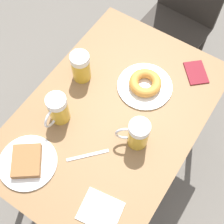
# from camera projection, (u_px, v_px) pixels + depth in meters

# --- Properties ---
(ground_plane) EXTENTS (8.00, 8.00, 0.00)m
(ground_plane) POSITION_uv_depth(u_px,v_px,m) (112.00, 167.00, 1.98)
(ground_plane) COLOR #666059
(table) EXTENTS (0.71, 1.04, 0.73)m
(table) POSITION_uv_depth(u_px,v_px,m) (112.00, 121.00, 1.39)
(table) COLOR olive
(table) RESTS_ON ground_plane
(chair) EXTENTS (0.42, 0.42, 0.91)m
(chair) POSITION_uv_depth(u_px,v_px,m) (181.00, 11.00, 1.88)
(chair) COLOR #2D2823
(chair) RESTS_ON ground_plane
(plate_with_cake) EXTENTS (0.23, 0.23, 0.04)m
(plate_with_cake) POSITION_uv_depth(u_px,v_px,m) (27.00, 162.00, 1.22)
(plate_with_cake) COLOR white
(plate_with_cake) RESTS_ON table
(plate_with_donut) EXTENTS (0.25, 0.25, 0.05)m
(plate_with_donut) POSITION_uv_depth(u_px,v_px,m) (145.00, 84.00, 1.38)
(plate_with_donut) COLOR white
(plate_with_donut) RESTS_ON table
(beer_mug_left) EXTENTS (0.12, 0.09, 0.15)m
(beer_mug_left) POSITION_uv_depth(u_px,v_px,m) (138.00, 134.00, 1.21)
(beer_mug_left) COLOR gold
(beer_mug_left) RESTS_ON table
(beer_mug_center) EXTENTS (0.12, 0.10, 0.15)m
(beer_mug_center) POSITION_uv_depth(u_px,v_px,m) (81.00, 66.00, 1.36)
(beer_mug_center) COLOR gold
(beer_mug_center) RESTS_ON table
(beer_mug_right) EXTENTS (0.08, 0.13, 0.15)m
(beer_mug_right) POSITION_uv_depth(u_px,v_px,m) (58.00, 109.00, 1.26)
(beer_mug_right) COLOR gold
(beer_mug_right) RESTS_ON table
(napkin_folded) EXTENTS (0.17, 0.15, 0.00)m
(napkin_folded) POSITION_uv_depth(u_px,v_px,m) (101.00, 211.00, 1.14)
(napkin_folded) COLOR white
(napkin_folded) RESTS_ON table
(fork) EXTENTS (0.13, 0.13, 0.00)m
(fork) POSITION_uv_depth(u_px,v_px,m) (88.00, 155.00, 1.24)
(fork) COLOR silver
(fork) RESTS_ON table
(passport_near_edge) EXTENTS (0.15, 0.15, 0.01)m
(passport_near_edge) POSITION_uv_depth(u_px,v_px,m) (196.00, 73.00, 1.43)
(passport_near_edge) COLOR maroon
(passport_near_edge) RESTS_ON table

